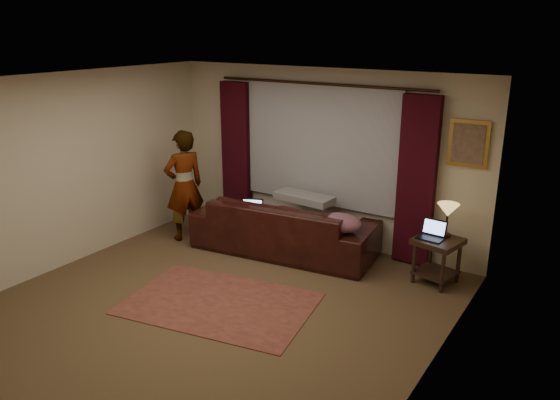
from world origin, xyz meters
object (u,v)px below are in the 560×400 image
at_px(laptop_sofa, 251,209).
at_px(sofa, 284,217).
at_px(laptop_table, 431,230).
at_px(tiffany_lamp, 447,220).
at_px(person, 184,186).
at_px(end_table, 436,261).

bearing_deg(laptop_sofa, sofa, 8.53).
bearing_deg(laptop_table, tiffany_lamp, 57.70).
xyz_separation_m(tiffany_lamp, laptop_table, (-0.14, -0.18, -0.10)).
xyz_separation_m(laptop_sofa, tiffany_lamp, (2.64, 0.57, 0.18)).
bearing_deg(person, tiffany_lamp, 124.03).
distance_m(sofa, person, 1.63).
relative_size(end_table, person, 0.36).
bearing_deg(laptop_table, end_table, 34.19).
bearing_deg(laptop_table, laptop_sofa, -167.00).
height_order(tiffany_lamp, person, person).
bearing_deg(sofa, laptop_sofa, 24.89).
height_order(end_table, laptop_table, laptop_table).
bearing_deg(end_table, tiffany_lamp, 70.29).
distance_m(end_table, person, 3.82).
bearing_deg(sofa, person, 7.20).
height_order(sofa, tiffany_lamp, sofa).
xyz_separation_m(laptop_sofa, end_table, (2.59, 0.44, -0.34)).
relative_size(end_table, laptop_table, 1.76).
bearing_deg(end_table, laptop_table, -150.07).
relative_size(sofa, laptop_sofa, 7.77).
distance_m(sofa, laptop_table, 2.11).
height_order(laptop_sofa, end_table, laptop_sofa).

